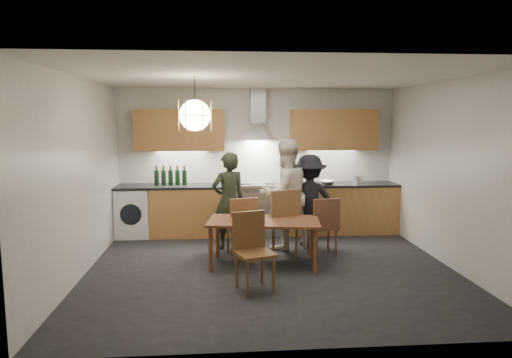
{
  "coord_description": "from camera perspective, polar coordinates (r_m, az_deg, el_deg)",
  "views": [
    {
      "loc": [
        -0.69,
        -6.06,
        2.05
      ],
      "look_at": [
        -0.17,
        0.4,
        1.2
      ],
      "focal_mm": 32.0,
      "sensor_mm": 36.0,
      "label": 1
    }
  ],
  "objects": [
    {
      "name": "stock_pot",
      "position": [
        8.44,
        12.63,
        -0.11
      ],
      "size": [
        0.23,
        0.23,
        0.12
      ],
      "primitive_type": "cylinder",
      "rotation": [
        0.0,
        0.0,
        -0.43
      ],
      "color": "silver",
      "rests_on": "counter_run"
    },
    {
      "name": "wine_bottles",
      "position": [
        8.12,
        -10.64,
        0.43
      ],
      "size": [
        0.56,
        0.08,
        0.34
      ],
      "color": "black",
      "rests_on": "counter_run"
    },
    {
      "name": "range_stove",
      "position": [
        8.19,
        0.33,
        -3.84
      ],
      "size": [
        0.9,
        0.6,
        0.92
      ],
      "color": "silver",
      "rests_on": "ground"
    },
    {
      "name": "chair_front",
      "position": [
        5.58,
        -0.5,
        -8.27
      ],
      "size": [
        0.54,
        0.54,
        0.94
      ],
      "rotation": [
        0.0,
        0.0,
        0.34
      ],
      "color": "brown",
      "rests_on": "ground"
    },
    {
      "name": "person_left",
      "position": [
        7.26,
        -3.44,
        -2.7
      ],
      "size": [
        0.66,
        0.55,
        1.54
      ],
      "primitive_type": "imported",
      "rotation": [
        0.0,
        0.0,
        3.53
      ],
      "color": "black",
      "rests_on": "ground"
    },
    {
      "name": "ground",
      "position": [
        6.43,
        1.84,
        -11.11
      ],
      "size": [
        5.0,
        5.0,
        0.0
      ],
      "primitive_type": "plane",
      "color": "black",
      "rests_on": "ground"
    },
    {
      "name": "pendant_lamp",
      "position": [
        5.97,
        -7.64,
        7.89
      ],
      "size": [
        0.43,
        0.43,
        0.7
      ],
      "color": "black",
      "rests_on": "ground"
    },
    {
      "name": "mixing_bowl",
      "position": [
        8.22,
        8.88,
        -0.42
      ],
      "size": [
        0.36,
        0.36,
        0.07
      ],
      "primitive_type": "imported",
      "rotation": [
        0.0,
        0.0,
        0.43
      ],
      "color": "silver",
      "rests_on": "counter_run"
    },
    {
      "name": "chair_back_right",
      "position": [
        6.91,
        8.51,
        -5.45
      ],
      "size": [
        0.45,
        0.45,
        0.9
      ],
      "rotation": [
        0.0,
        0.0,
        3.25
      ],
      "color": "brown",
      "rests_on": "ground"
    },
    {
      "name": "wall_fixtures",
      "position": [
        8.16,
        0.26,
        6.24
      ],
      "size": [
        4.3,
        0.54,
        1.1
      ],
      "color": "#B98347",
      "rests_on": "ground"
    },
    {
      "name": "chair_back_mid",
      "position": [
        6.78,
        3.35,
        -4.96
      ],
      "size": [
        0.58,
        0.58,
        1.03
      ],
      "rotation": [
        0.0,
        0.0,
        3.44
      ],
      "color": "brown",
      "rests_on": "ground"
    },
    {
      "name": "person_mid",
      "position": [
        7.23,
        3.65,
        -1.92
      ],
      "size": [
        1.03,
        0.92,
        1.74
      ],
      "primitive_type": "imported",
      "rotation": [
        0.0,
        0.0,
        3.51
      ],
      "color": "silver",
      "rests_on": "ground"
    },
    {
      "name": "room_shell",
      "position": [
        6.11,
        1.91,
        4.25
      ],
      "size": [
        5.02,
        4.52,
        2.61
      ],
      "color": "white",
      "rests_on": "ground"
    },
    {
      "name": "dining_table",
      "position": [
        6.42,
        0.97,
        -5.8
      ],
      "size": [
        1.63,
        0.98,
        0.65
      ],
      "rotation": [
        0.0,
        0.0,
        -0.14
      ],
      "color": "brown",
      "rests_on": "ground"
    },
    {
      "name": "chair_back_left",
      "position": [
        6.8,
        -1.73,
        -5.51
      ],
      "size": [
        0.48,
        0.48,
        0.91
      ],
      "rotation": [
        0.0,
        0.0,
        3.33
      ],
      "color": "brown",
      "rests_on": "ground"
    },
    {
      "name": "person_right",
      "position": [
        7.46,
        6.66,
        -2.66
      ],
      "size": [
        0.98,
        0.59,
        1.49
      ],
      "primitive_type": "imported",
      "rotation": [
        0.0,
        0.0,
        3.1
      ],
      "color": "black",
      "rests_on": "ground"
    },
    {
      "name": "counter_run",
      "position": [
        8.2,
        0.49,
        -3.77
      ],
      "size": [
        5.0,
        0.62,
        0.9
      ],
      "color": "tan",
      "rests_on": "ground"
    }
  ]
}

